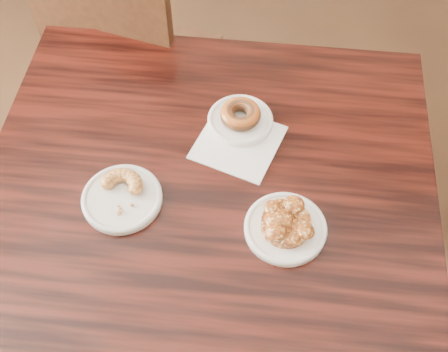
% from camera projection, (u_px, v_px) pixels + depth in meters
% --- Properties ---
extents(cafe_table, '(1.06, 1.06, 0.75)m').
position_uv_depth(cafe_table, '(209.00, 274.00, 1.46)').
color(cafe_table, black).
rests_on(cafe_table, floor).
extents(chair_far, '(0.48, 0.48, 0.90)m').
position_uv_depth(chair_far, '(144.00, 65.00, 1.79)').
color(chair_far, black).
rests_on(chair_far, floor).
extents(napkin, '(0.20, 0.20, 0.00)m').
position_uv_depth(napkin, '(238.00, 142.00, 1.23)').
color(napkin, white).
rests_on(napkin, cafe_table).
extents(plate_donut, '(0.15, 0.15, 0.01)m').
position_uv_depth(plate_donut, '(240.00, 121.00, 1.26)').
color(plate_donut, white).
rests_on(plate_donut, napkin).
extents(plate_cruller, '(0.17, 0.17, 0.01)m').
position_uv_depth(plate_cruller, '(122.00, 199.00, 1.15)').
color(plate_cruller, silver).
rests_on(plate_cruller, cafe_table).
extents(plate_fritter, '(0.16, 0.16, 0.01)m').
position_uv_depth(plate_fritter, '(285.00, 228.00, 1.11)').
color(plate_fritter, white).
rests_on(plate_fritter, cafe_table).
extents(glazed_donut, '(0.09, 0.09, 0.03)m').
position_uv_depth(glazed_donut, '(240.00, 114.00, 1.24)').
color(glazed_donut, maroon).
rests_on(glazed_donut, plate_donut).
extents(apple_fritter, '(0.14, 0.14, 0.03)m').
position_uv_depth(apple_fritter, '(286.00, 223.00, 1.09)').
color(apple_fritter, '#441807').
rests_on(apple_fritter, plate_fritter).
extents(cruller_fragment, '(0.10, 0.10, 0.03)m').
position_uv_depth(cruller_fragment, '(121.00, 193.00, 1.13)').
color(cruller_fragment, brown).
rests_on(cruller_fragment, plate_cruller).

